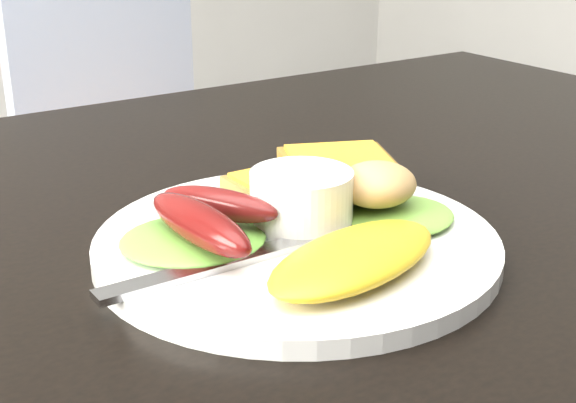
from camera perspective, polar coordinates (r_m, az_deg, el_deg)
name	(u,v)px	position (r m, az deg, el deg)	size (l,w,h in m)	color
dining_table	(260,256)	(0.56, -2.00, -3.90)	(1.20, 0.80, 0.04)	black
dining_chair	(149,196)	(1.48, -9.85, 0.37)	(0.38, 0.38, 0.05)	tan
person	(106,45)	(1.25, -12.79, 10.81)	(0.54, 0.36, 1.51)	navy
plate	(297,244)	(0.52, 0.62, -3.03)	(0.26, 0.26, 0.01)	white
lettuce_left	(193,239)	(0.50, -6.76, -2.67)	(0.09, 0.08, 0.01)	#4F882F
lettuce_right	(400,216)	(0.54, 7.99, -0.99)	(0.08, 0.07, 0.01)	#5E932D
omelette	(354,258)	(0.46, 4.73, -4.01)	(0.13, 0.06, 0.02)	gold
sausage_a	(199,223)	(0.48, -6.33, -1.56)	(0.03, 0.10, 0.03)	#5C110F
sausage_b	(219,204)	(0.51, -4.92, -0.18)	(0.02, 0.08, 0.02)	maroon
ramekin	(301,200)	(0.52, 0.97, 0.08)	(0.07, 0.07, 0.04)	white
toast_a	(289,189)	(0.57, 0.10, 0.88)	(0.07, 0.07, 0.01)	olive
toast_b	(339,169)	(0.58, 3.66, 2.32)	(0.08, 0.08, 0.01)	olive
potato_salad	(377,184)	(0.54, 6.35, 1.23)	(0.05, 0.05, 0.03)	#C5C783
fork	(241,258)	(0.48, -3.33, -4.05)	(0.18, 0.01, 0.00)	#ADAFB7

